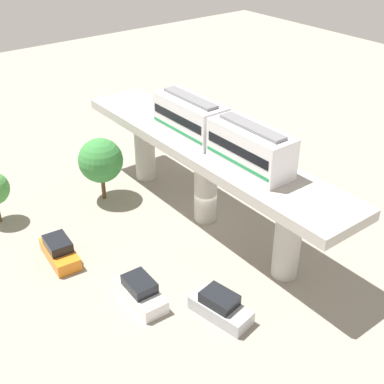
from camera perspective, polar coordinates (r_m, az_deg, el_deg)
name	(u,v)px	position (r m, az deg, el deg)	size (l,w,h in m)	color
ground_plane	(205,219)	(43.65, 1.47, -2.96)	(120.00, 120.00, 0.00)	gray
viaduct	(206,163)	(40.90, 1.57, 3.25)	(5.20, 28.00, 7.04)	#B7B2AA
train	(219,132)	(38.52, 2.96, 6.73)	(2.64, 13.55, 3.24)	white
parked_car_orange	(59,251)	(40.01, -14.51, -6.38)	(2.18, 4.35, 1.76)	orange
parked_car_silver	(220,307)	(34.30, 3.16, -12.63)	(2.56, 4.46, 1.76)	#B2B5BA
parked_car_white	(141,292)	(35.46, -5.71, -11.00)	(1.97, 4.27, 1.76)	white
tree_mid_lot	(101,161)	(45.27, -10.11, 3.46)	(3.90, 3.90, 5.78)	brown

